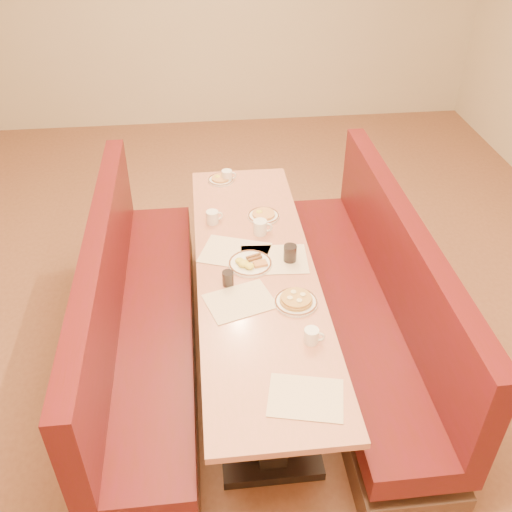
{
  "coord_description": "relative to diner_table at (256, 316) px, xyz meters",
  "views": [
    {
      "loc": [
        -0.29,
        -2.65,
        2.81
      ],
      "look_at": [
        0.0,
        -0.0,
        0.85
      ],
      "focal_mm": 40.0,
      "sensor_mm": 36.0,
      "label": 1
    }
  ],
  "objects": [
    {
      "name": "placemat_far_left",
      "position": [
        -0.11,
        0.18,
        0.38
      ],
      "size": [
        0.48,
        0.42,
        0.0
      ],
      "primitive_type": "cube",
      "rotation": [
        0.0,
        0.0,
        -0.36
      ],
      "color": "beige",
      "rests_on": "diner_table"
    },
    {
      "name": "placemat_far_right",
      "position": [
        0.12,
        0.08,
        0.38
      ],
      "size": [
        0.42,
        0.32,
        0.0
      ],
      "primitive_type": "cube",
      "rotation": [
        0.0,
        0.0,
        -0.06
      ],
      "color": "beige",
      "rests_on": "diner_table"
    },
    {
      "name": "booth_left",
      "position": [
        -0.73,
        0.0,
        -0.01
      ],
      "size": [
        0.55,
        2.5,
        1.05
      ],
      "color": "#4C3326",
      "rests_on": "ground"
    },
    {
      "name": "soda_tumbler_mid",
      "position": [
        0.21,
        0.06,
        0.43
      ],
      "size": [
        0.08,
        0.08,
        0.11
      ],
      "color": "black",
      "rests_on": "diner_table"
    },
    {
      "name": "placemat_near_right",
      "position": [
        0.12,
        -0.98,
        0.38
      ],
      "size": [
        0.39,
        0.33,
        0.0
      ],
      "primitive_type": "cube",
      "rotation": [
        0.0,
        0.0,
        -0.23
      ],
      "color": "beige",
      "rests_on": "diner_table"
    },
    {
      "name": "eggs_plate",
      "position": [
        -0.03,
        0.04,
        0.39
      ],
      "size": [
        0.26,
        0.26,
        0.05
      ],
      "rotation": [
        0.0,
        0.0,
        0.17
      ],
      "color": "white",
      "rests_on": "diner_table"
    },
    {
      "name": "soda_tumbler_near",
      "position": [
        -0.17,
        -0.12,
        0.42
      ],
      "size": [
        0.07,
        0.07,
        0.09
      ],
      "color": "black",
      "rests_on": "diner_table"
    },
    {
      "name": "extra_plate_mid",
      "position": [
        0.11,
        0.57,
        0.39
      ],
      "size": [
        0.22,
        0.22,
        0.04
      ],
      "rotation": [
        0.0,
        0.0,
        -0.27
      ],
      "color": "white",
      "rests_on": "diner_table"
    },
    {
      "name": "pancake_plate",
      "position": [
        0.18,
        -0.33,
        0.39
      ],
      "size": [
        0.24,
        0.24,
        0.05
      ],
      "rotation": [
        0.0,
        0.0,
        -0.18
      ],
      "color": "white",
      "rests_on": "diner_table"
    },
    {
      "name": "coffee_mug_d",
      "position": [
        -0.09,
        1.1,
        0.42
      ],
      "size": [
        0.11,
        0.08,
        0.08
      ],
      "rotation": [
        0.0,
        0.0,
        -0.06
      ],
      "color": "white",
      "rests_on": "diner_table"
    },
    {
      "name": "ground",
      "position": [
        0.0,
        0.0,
        -0.37
      ],
      "size": [
        8.0,
        8.0,
        0.0
      ],
      "primitive_type": "plane",
      "color": "#9E6647",
      "rests_on": "ground"
    },
    {
      "name": "coffee_mug_a",
      "position": [
        0.21,
        -0.63,
        0.42
      ],
      "size": [
        0.11,
        0.08,
        0.08
      ],
      "rotation": [
        0.0,
        0.0,
        -0.29
      ],
      "color": "white",
      "rests_on": "diner_table"
    },
    {
      "name": "diner_table",
      "position": [
        0.0,
        0.0,
        0.0
      ],
      "size": [
        0.7,
        2.5,
        0.75
      ],
      "color": "black",
      "rests_on": "ground"
    },
    {
      "name": "coffee_mug_b",
      "position": [
        -0.23,
        0.54,
        0.42
      ],
      "size": [
        0.11,
        0.08,
        0.09
      ],
      "rotation": [
        0.0,
        0.0,
        0.23
      ],
      "color": "white",
      "rests_on": "diner_table"
    },
    {
      "name": "extra_plate_far",
      "position": [
        -0.14,
        1.1,
        0.39
      ],
      "size": [
        0.19,
        0.19,
        0.04
      ],
      "rotation": [
        0.0,
        0.0,
        -0.09
      ],
      "color": "white",
      "rests_on": "diner_table"
    },
    {
      "name": "booth_right",
      "position": [
        0.73,
        0.0,
        -0.01
      ],
      "size": [
        0.55,
        2.5,
        1.05
      ],
      "color": "#4C3326",
      "rests_on": "ground"
    },
    {
      "name": "placemat_near_left",
      "position": [
        -0.12,
        -0.28,
        0.38
      ],
      "size": [
        0.42,
        0.36,
        0.0
      ],
      "primitive_type": "cube",
      "rotation": [
        0.0,
        0.0,
        0.31
      ],
      "color": "beige",
      "rests_on": "diner_table"
    },
    {
      "name": "room_envelope",
      "position": [
        0.0,
        0.0,
        1.56
      ],
      "size": [
        6.04,
        8.04,
        2.82
      ],
      "color": "beige",
      "rests_on": "ground"
    },
    {
      "name": "coffee_mug_c",
      "position": [
        0.07,
        0.37,
        0.42
      ],
      "size": [
        0.12,
        0.09,
        0.09
      ],
      "rotation": [
        0.0,
        0.0,
        -0.16
      ],
      "color": "white",
      "rests_on": "diner_table"
    }
  ]
}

